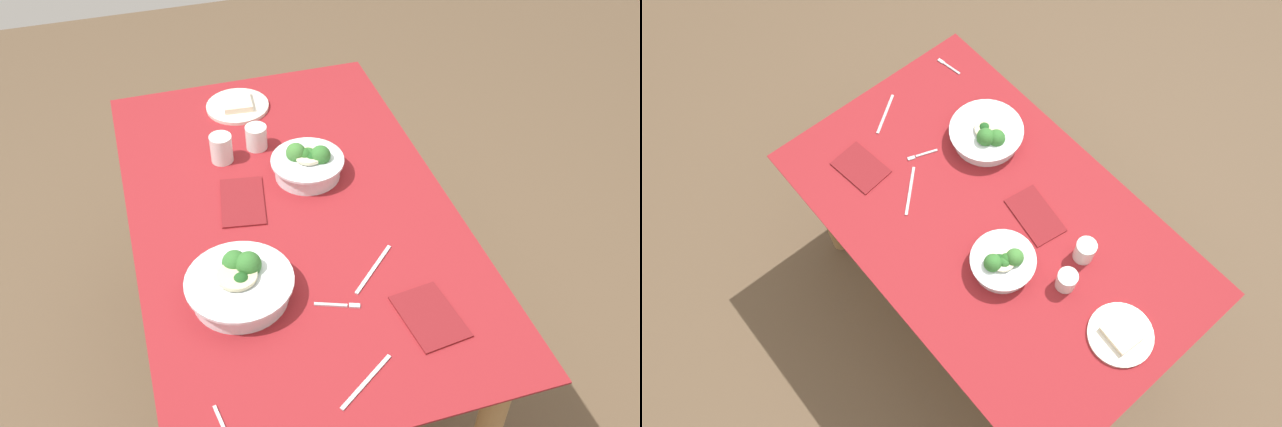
{
  "view_description": "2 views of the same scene",
  "coord_description": "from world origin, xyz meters",
  "views": [
    {
      "loc": [
        -1.46,
        0.36,
        2.12
      ],
      "look_at": [
        -0.06,
        -0.07,
        0.79
      ],
      "focal_mm": 39.6,
      "sensor_mm": 36.0,
      "label": 1
    },
    {
      "loc": [
        0.67,
        -0.71,
        2.74
      ],
      "look_at": [
        -0.08,
        -0.07,
        0.79
      ],
      "focal_mm": 35.43,
      "sensor_mm": 36.0,
      "label": 2
    }
  ],
  "objects": [
    {
      "name": "table_knife_right",
      "position": [
        -0.61,
        -0.01,
        0.77
      ],
      "size": [
        0.11,
        0.16,
        0.0
      ],
      "primitive_type": "cube",
      "rotation": [
        0.0,
        0.0,
        2.17
      ],
      "color": "#B7B7BC",
      "rests_on": "dining_table"
    },
    {
      "name": "table_knife_left",
      "position": [
        -0.28,
        -0.14,
        0.77
      ],
      "size": [
        0.14,
        0.15,
        0.0
      ],
      "primitive_type": "cube",
      "rotation": [
        0.0,
        0.0,
        5.48
      ],
      "color": "#B7B7BC",
      "rests_on": "dining_table"
    },
    {
      "name": "napkin_folded_lower",
      "position": [
        0.08,
        0.13,
        0.77
      ],
      "size": [
        0.23,
        0.16,
        0.01
      ],
      "primitive_type": "cube",
      "rotation": [
        0.0,
        0.0,
        -0.16
      ],
      "color": "maroon",
      "rests_on": "dining_table"
    },
    {
      "name": "broccoli_bowl_near",
      "position": [
        0.15,
        -0.09,
        0.8
      ],
      "size": [
        0.22,
        0.22,
        0.11
      ],
      "color": "white",
      "rests_on": "dining_table"
    },
    {
      "name": "ground_plane",
      "position": [
        0.0,
        0.0,
        0.0
      ],
      "size": [
        6.0,
        6.0,
        0.0
      ],
      "primitive_type": "plane",
      "color": "brown"
    },
    {
      "name": "water_glass_side",
      "position": [
        0.33,
        0.03,
        0.8
      ],
      "size": [
        0.07,
        0.07,
        0.08
      ],
      "primitive_type": "cylinder",
      "color": "silver",
      "rests_on": "dining_table"
    },
    {
      "name": "fork_by_near_bowl",
      "position": [
        -0.63,
        0.32,
        0.77
      ],
      "size": [
        0.11,
        0.03,
        0.0
      ],
      "rotation": [
        0.0,
        0.0,
        3.3
      ],
      "color": "#B7B7BC",
      "rests_on": "dining_table"
    },
    {
      "name": "dining_table",
      "position": [
        0.0,
        0.0,
        0.65
      ],
      "size": [
        1.48,
        0.91,
        0.76
      ],
      "color": "maroon",
      "rests_on": "ground_plane"
    },
    {
      "name": "napkin_folded_upper",
      "position": [
        -0.47,
        -0.22,
        0.77
      ],
      "size": [
        0.2,
        0.15,
        0.01
      ],
      "primitive_type": "cube",
      "rotation": [
        0.0,
        0.0,
        0.12
      ],
      "color": "maroon",
      "rests_on": "dining_table"
    },
    {
      "name": "fork_by_far_bowl",
      "position": [
        -0.37,
        -0.02,
        0.77
      ],
      "size": [
        0.05,
        0.11,
        0.0
      ],
      "rotation": [
        0.0,
        0.0,
        4.35
      ],
      "color": "#B7B7BC",
      "rests_on": "dining_table"
    },
    {
      "name": "broccoli_bowl_far",
      "position": [
        -0.27,
        0.21,
        0.8
      ],
      "size": [
        0.27,
        0.27,
        0.11
      ],
      "color": "white",
      "rests_on": "dining_table"
    },
    {
      "name": "bread_side_plate",
      "position": [
        0.57,
        0.04,
        0.77
      ],
      "size": [
        0.21,
        0.21,
        0.03
      ],
      "color": "silver",
      "rests_on": "dining_table"
    },
    {
      "name": "water_glass_center",
      "position": [
        0.3,
        0.15,
        0.81
      ],
      "size": [
        0.07,
        0.07,
        0.09
      ],
      "primitive_type": "cylinder",
      "color": "silver",
      "rests_on": "dining_table"
    }
  ]
}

